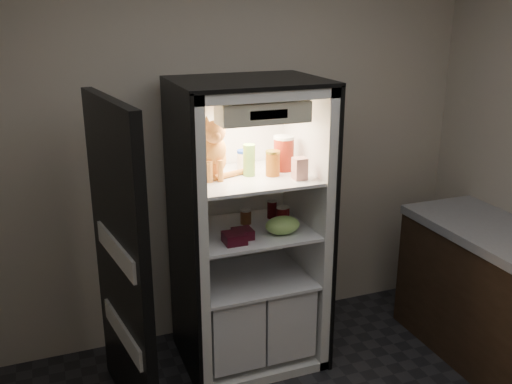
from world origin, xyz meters
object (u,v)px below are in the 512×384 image
(soda_can_a, at_px, (272,209))
(soda_can_c, at_px, (282,217))
(parmesan_shaker, at_px, (249,160))
(grape_bag, at_px, (283,225))
(berry_box_left, at_px, (234,238))
(pepper_jar, at_px, (284,153))
(refrigerator, at_px, (247,247))
(salsa_jar, at_px, (273,163))
(cream_carton, at_px, (300,169))
(mayo_tub, at_px, (244,160))
(soda_can_b, at_px, (284,216))
(berry_box_right, at_px, (243,234))
(tabby_cat, at_px, (211,153))
(condiment_jar, at_px, (246,216))

(soda_can_a, xyz_separation_m, soda_can_c, (-0.01, -0.18, 0.01))
(parmesan_shaker, relative_size, grape_bag, 0.89)
(soda_can_c, xyz_separation_m, berry_box_left, (-0.36, -0.13, -0.04))
(pepper_jar, bearing_deg, refrigerator, 175.56)
(salsa_jar, distance_m, pepper_jar, 0.15)
(parmesan_shaker, bearing_deg, salsa_jar, -21.03)
(cream_carton, bearing_deg, mayo_tub, 125.49)
(parmesan_shaker, distance_m, berry_box_left, 0.48)
(cream_carton, height_order, soda_can_a, cream_carton)
(soda_can_b, height_order, berry_box_left, soda_can_b)
(mayo_tub, distance_m, berry_box_right, 0.49)
(pepper_jar, height_order, berry_box_left, pepper_jar)
(parmesan_shaker, xyz_separation_m, berry_box_right, (-0.09, -0.13, -0.42))
(soda_can_a, height_order, grape_bag, soda_can_a)
(refrigerator, relative_size, parmesan_shaker, 9.61)
(refrigerator, height_order, soda_can_c, refrigerator)
(berry_box_left, bearing_deg, salsa_jar, 24.29)
(tabby_cat, distance_m, soda_can_b, 0.63)
(mayo_tub, bearing_deg, cream_carton, -54.51)
(mayo_tub, distance_m, soda_can_b, 0.44)
(cream_carton, bearing_deg, tabby_cat, 153.54)
(parmesan_shaker, height_order, salsa_jar, parmesan_shaker)
(soda_can_b, distance_m, berry_box_left, 0.42)
(soda_can_c, height_order, berry_box_right, soda_can_c)
(tabby_cat, bearing_deg, berry_box_left, -71.23)
(refrigerator, distance_m, cream_carton, 0.66)
(berry_box_right, bearing_deg, tabby_cat, 123.84)
(tabby_cat, distance_m, grape_bag, 0.62)
(soda_can_c, bearing_deg, salsa_jar, 173.93)
(refrigerator, height_order, berry_box_right, refrigerator)
(refrigerator, distance_m, mayo_tub, 0.57)
(tabby_cat, xyz_separation_m, salsa_jar, (0.36, -0.11, -0.07))
(salsa_jar, height_order, berry_box_left, salsa_jar)
(refrigerator, xyz_separation_m, parmesan_shaker, (-0.00, -0.06, 0.60))
(refrigerator, xyz_separation_m, salsa_jar, (0.13, -0.11, 0.58))
(soda_can_c, bearing_deg, mayo_tub, 130.32)
(soda_can_a, height_order, condiment_jar, soda_can_a)
(soda_can_a, distance_m, grape_bag, 0.28)
(soda_can_b, bearing_deg, berry_box_right, -162.90)
(mayo_tub, xyz_separation_m, berry_box_left, (-0.18, -0.34, -0.38))
(tabby_cat, height_order, salsa_jar, tabby_cat)
(parmesan_shaker, height_order, soda_can_c, parmesan_shaker)
(tabby_cat, xyz_separation_m, pepper_jar, (0.47, -0.02, -0.04))
(berry_box_left, distance_m, berry_box_right, 0.09)
(parmesan_shaker, bearing_deg, refrigerator, 86.17)
(cream_carton, relative_size, soda_can_a, 1.11)
(refrigerator, distance_m, grape_bag, 0.33)
(soda_can_b, height_order, soda_can_c, soda_can_c)
(parmesan_shaker, xyz_separation_m, mayo_tub, (0.02, 0.15, -0.04))
(refrigerator, xyz_separation_m, berry_box_left, (-0.17, -0.24, 0.18))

